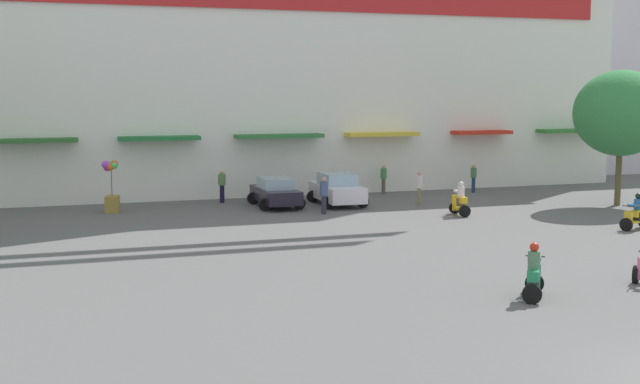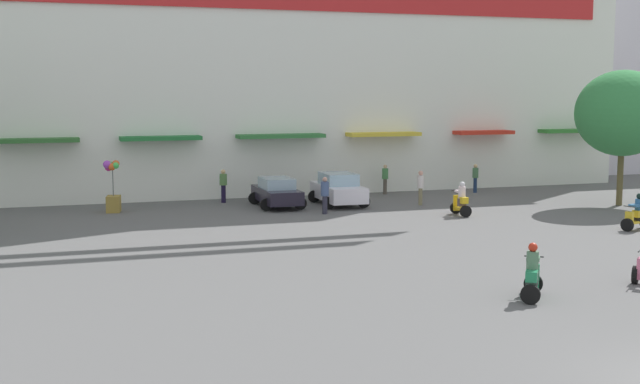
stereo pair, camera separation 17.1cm
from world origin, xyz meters
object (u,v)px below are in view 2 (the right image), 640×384
plaza_tree_3 (623,113)px  pedestrian_2 (223,184)px  pedestrian_3 (421,185)px  balloon_vendor_cart (113,189)px  pedestrian_1 (475,176)px  pedestrian_4 (385,177)px  scooter_rider_0 (461,201)px  scooter_rider_4 (532,275)px  scooter_rider_3 (637,215)px  parked_car_1 (338,189)px  parked_car_0 (277,192)px  pedestrian_0 (325,193)px

plaza_tree_3 → pedestrian_2: bearing=158.6°
plaza_tree_3 → pedestrian_3: (-9.18, 3.14, -3.50)m
pedestrian_2 → plaza_tree_3: bearing=-21.4°
balloon_vendor_cart → pedestrian_1: bearing=3.6°
plaza_tree_3 → pedestrian_4: size_ratio=4.10×
scooter_rider_0 → scooter_rider_4: (-5.36, -14.01, -0.01)m
plaza_tree_3 → scooter_rider_3: (-4.04, -6.21, -3.88)m
parked_car_1 → pedestrian_4: 5.05m
parked_car_0 → pedestrian_0: 3.27m
parked_car_1 → scooter_rider_4: parked_car_1 is taller
pedestrian_3 → balloon_vendor_cart: bearing=170.6°
scooter_rider_3 → pedestrian_4: 14.83m
scooter_rider_0 → pedestrian_0: (-5.63, 2.38, 0.31)m
parked_car_0 → pedestrian_1: size_ratio=2.49×
plaza_tree_3 → pedestrian_0: (-14.56, 1.85, -3.52)m
pedestrian_3 → balloon_vendor_cart: (-14.43, 2.39, 0.09)m
pedestrian_4 → scooter_rider_3: bearing=-70.0°
pedestrian_0 → scooter_rider_4: bearing=-89.0°
scooter_rider_4 → pedestrian_3: size_ratio=0.91×
scooter_rider_4 → pedestrian_1: (10.13, 21.30, 0.27)m
pedestrian_1 → scooter_rider_0: bearing=-123.2°
pedestrian_0 → balloon_vendor_cart: (-9.05, 3.68, 0.11)m
balloon_vendor_cart → scooter_rider_3: bearing=-31.0°
plaza_tree_3 → scooter_rider_0: bearing=-176.6°
pedestrian_4 → scooter_rider_4: bearing=-103.1°
scooter_rider_4 → pedestrian_3: bearing=73.9°
scooter_rider_3 → pedestrian_3: bearing=118.8°
scooter_rider_3 → pedestrian_4: bearing=110.0°
scooter_rider_3 → pedestrian_0: (-10.52, 8.06, 0.36)m
pedestrian_4 → pedestrian_1: bearing=-11.0°
pedestrian_1 → parked_car_1: bearing=-165.4°
scooter_rider_4 → pedestrian_4: pedestrian_4 is taller
pedestrian_3 → parked_car_1: bearing=160.7°
balloon_vendor_cart → scooter_rider_4: bearing=-65.1°
scooter_rider_4 → parked_car_1: bearing=86.0°
plaza_tree_3 → scooter_rider_4: (-14.28, -14.54, -3.84)m
pedestrian_2 → balloon_vendor_cart: bearing=-164.1°
pedestrian_3 → pedestrian_2: bearing=156.1°
scooter_rider_0 → pedestrian_3: pedestrian_3 is taller
parked_car_0 → scooter_rider_4: (1.72, -19.31, -0.08)m
pedestrian_2 → scooter_rider_3: bearing=-43.4°
scooter_rider_3 → scooter_rider_4: scooter_rider_4 is taller
scooter_rider_4 → balloon_vendor_cart: bearing=114.9°
parked_car_1 → pedestrian_3: size_ratio=2.44×
scooter_rider_4 → balloon_vendor_cart: (-9.32, 20.07, 0.43)m
pedestrian_1 → balloon_vendor_cart: 19.49m
scooter_rider_0 → balloon_vendor_cart: 15.89m
balloon_vendor_cart → plaza_tree_3: bearing=-13.2°
parked_car_1 → scooter_rider_4: 19.05m
parked_car_0 → scooter_rider_4: bearing=-84.9°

